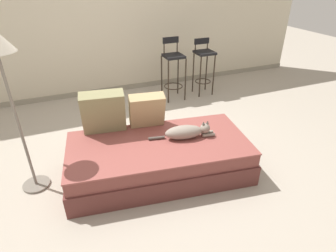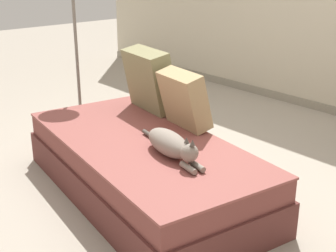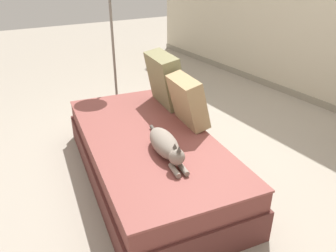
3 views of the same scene
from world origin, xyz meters
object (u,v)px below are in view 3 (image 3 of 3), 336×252
at_px(couch, 148,156).
at_px(throw_pillow_middle, 188,101).
at_px(throw_pillow_corner, 165,79).
at_px(cat, 166,145).

xyz_separation_m(couch, throw_pillow_middle, (0.00, 0.38, 0.41)).
relative_size(couch, throw_pillow_corner, 4.13).
height_order(throw_pillow_corner, throw_pillow_middle, throw_pillow_corner).
distance_m(throw_pillow_corner, cat, 0.95).
distance_m(couch, throw_pillow_corner, 0.80).
relative_size(throw_pillow_corner, cat, 0.69).
distance_m(couch, cat, 0.42).
bearing_deg(throw_pillow_middle, throw_pillow_corner, 171.91).
bearing_deg(couch, cat, -4.28).
relative_size(throw_pillow_corner, throw_pillow_middle, 1.18).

